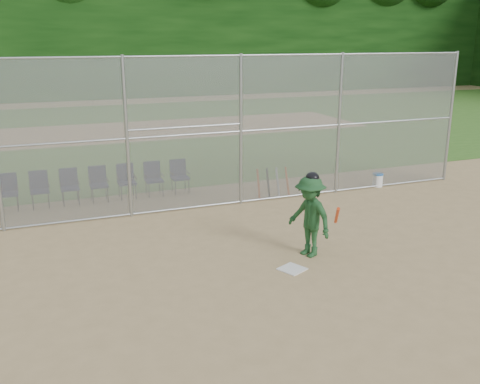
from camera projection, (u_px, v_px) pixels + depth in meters
name	position (u px, v px, depth m)	size (l,w,h in m)	color
ground	(289.00, 284.00, 9.87)	(100.00, 100.00, 0.00)	tan
grass_strip	(124.00, 131.00, 25.97)	(100.00, 100.00, 0.00)	#305D1B
dirt_patch_far	(124.00, 131.00, 25.97)	(24.00, 24.00, 0.00)	tan
backstop_fence	(205.00, 131.00, 13.77)	(16.09, 0.09, 4.00)	gray
treeline	(111.00, 14.00, 26.24)	(81.00, 60.00, 11.00)	black
home_plate	(292.00, 269.00, 10.48)	(0.45, 0.45, 0.02)	silver
batter_at_plate	(310.00, 216.00, 10.95)	(1.06, 1.35, 1.79)	#1C4823
water_cooler	(378.00, 180.00, 16.31)	(0.33, 0.33, 0.41)	white
spare_bats	(273.00, 183.00, 15.19)	(0.96, 0.34, 0.84)	#D84C14
chair_1	(8.00, 193.00, 13.95)	(0.54, 0.52, 0.96)	#0D1333
chair_2	(40.00, 190.00, 14.22)	(0.54, 0.52, 0.96)	#0D1333
chair_3	(70.00, 187.00, 14.49)	(0.54, 0.52, 0.96)	#0D1333
chair_4	(99.00, 184.00, 14.76)	(0.54, 0.52, 0.96)	#0D1333
chair_5	(127.00, 182.00, 15.03)	(0.54, 0.52, 0.96)	#0D1333
chair_6	(154.00, 179.00, 15.30)	(0.54, 0.52, 0.96)	#0D1333
chair_7	(180.00, 177.00, 15.57)	(0.54, 0.52, 0.96)	#0D1333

